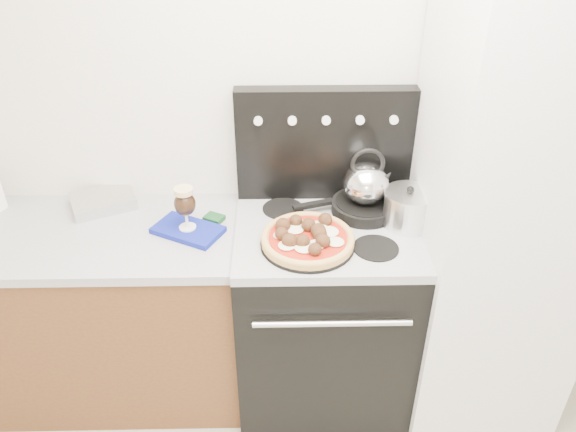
{
  "coord_description": "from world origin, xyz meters",
  "views": [
    {
      "loc": [
        -0.12,
        -0.75,
        2.21
      ],
      "look_at": [
        -0.08,
        1.05,
        1.06
      ],
      "focal_mm": 35.0,
      "sensor_mm": 36.0,
      "label": 1
    }
  ],
  "objects_px": {
    "oven_mitt": "(188,230)",
    "stock_pot": "(408,210)",
    "skillet": "(364,207)",
    "tea_kettle": "(366,180)",
    "beer_glass": "(185,208)",
    "base_cabinet": "(84,315)",
    "pizza_pan": "(308,244)",
    "stove_body": "(323,314)",
    "pizza": "(308,237)",
    "fridge": "(498,223)"
  },
  "relations": [
    {
      "from": "stove_body",
      "to": "pizza_pan",
      "type": "height_order",
      "value": "pizza_pan"
    },
    {
      "from": "fridge",
      "to": "pizza",
      "type": "relative_size",
      "value": 5.2
    },
    {
      "from": "skillet",
      "to": "stock_pot",
      "type": "height_order",
      "value": "stock_pot"
    },
    {
      "from": "oven_mitt",
      "to": "skillet",
      "type": "xyz_separation_m",
      "value": [
        0.74,
        0.11,
        0.03
      ]
    },
    {
      "from": "oven_mitt",
      "to": "stock_pot",
      "type": "distance_m",
      "value": 0.91
    },
    {
      "from": "oven_mitt",
      "to": "base_cabinet",
      "type": "bearing_deg",
      "value": 177.99
    },
    {
      "from": "base_cabinet",
      "to": "beer_glass",
      "type": "xyz_separation_m",
      "value": [
        0.53,
        -0.02,
        0.59
      ]
    },
    {
      "from": "base_cabinet",
      "to": "pizza_pan",
      "type": "distance_m",
      "value": 1.14
    },
    {
      "from": "fridge",
      "to": "tea_kettle",
      "type": "height_order",
      "value": "fridge"
    },
    {
      "from": "beer_glass",
      "to": "tea_kettle",
      "type": "height_order",
      "value": "tea_kettle"
    },
    {
      "from": "stock_pot",
      "to": "fridge",
      "type": "bearing_deg",
      "value": -7.03
    },
    {
      "from": "base_cabinet",
      "to": "pizza_pan",
      "type": "bearing_deg",
      "value": -8.13
    },
    {
      "from": "skillet",
      "to": "beer_glass",
      "type": "bearing_deg",
      "value": -171.32
    },
    {
      "from": "pizza",
      "to": "tea_kettle",
      "type": "relative_size",
      "value": 1.73
    },
    {
      "from": "fridge",
      "to": "beer_glass",
      "type": "relative_size",
      "value": 9.94
    },
    {
      "from": "beer_glass",
      "to": "tea_kettle",
      "type": "relative_size",
      "value": 0.91
    },
    {
      "from": "pizza_pan",
      "to": "pizza",
      "type": "xyz_separation_m",
      "value": [
        0.0,
        0.0,
        0.03
      ]
    },
    {
      "from": "beer_glass",
      "to": "pizza_pan",
      "type": "height_order",
      "value": "beer_glass"
    },
    {
      "from": "beer_glass",
      "to": "skillet",
      "type": "distance_m",
      "value": 0.76
    },
    {
      "from": "tea_kettle",
      "to": "beer_glass",
      "type": "bearing_deg",
      "value": -151.37
    },
    {
      "from": "pizza",
      "to": "stock_pot",
      "type": "relative_size",
      "value": 1.84
    },
    {
      "from": "oven_mitt",
      "to": "stock_pot",
      "type": "xyz_separation_m",
      "value": [
        0.91,
        0.01,
        0.08
      ]
    },
    {
      "from": "oven_mitt",
      "to": "skillet",
      "type": "relative_size",
      "value": 0.99
    },
    {
      "from": "stove_body",
      "to": "stock_pot",
      "type": "height_order",
      "value": "stock_pot"
    },
    {
      "from": "beer_glass",
      "to": "oven_mitt",
      "type": "bearing_deg",
      "value": 0.0
    },
    {
      "from": "pizza_pan",
      "to": "pizza",
      "type": "relative_size",
      "value": 1.02
    },
    {
      "from": "stock_pot",
      "to": "oven_mitt",
      "type": "bearing_deg",
      "value": -179.11
    },
    {
      "from": "base_cabinet",
      "to": "stove_body",
      "type": "relative_size",
      "value": 1.65
    },
    {
      "from": "pizza",
      "to": "stove_body",
      "type": "bearing_deg",
      "value": 54.33
    },
    {
      "from": "beer_glass",
      "to": "base_cabinet",
      "type": "bearing_deg",
      "value": 177.99
    },
    {
      "from": "stove_body",
      "to": "fridge",
      "type": "height_order",
      "value": "fridge"
    },
    {
      "from": "pizza_pan",
      "to": "fridge",
      "type": "bearing_deg",
      "value": 6.92
    },
    {
      "from": "fridge",
      "to": "skillet",
      "type": "bearing_deg",
      "value": 164.74
    },
    {
      "from": "oven_mitt",
      "to": "tea_kettle",
      "type": "height_order",
      "value": "tea_kettle"
    },
    {
      "from": "base_cabinet",
      "to": "pizza_pan",
      "type": "xyz_separation_m",
      "value": [
        1.02,
        -0.15,
        0.5
      ]
    },
    {
      "from": "pizza",
      "to": "skillet",
      "type": "relative_size",
      "value": 1.3
    },
    {
      "from": "beer_glass",
      "to": "skillet",
      "type": "height_order",
      "value": "beer_glass"
    },
    {
      "from": "stock_pot",
      "to": "stove_body",
      "type": "bearing_deg",
      "value": -176.46
    },
    {
      "from": "base_cabinet",
      "to": "stove_body",
      "type": "height_order",
      "value": "stove_body"
    },
    {
      "from": "stove_body",
      "to": "fridge",
      "type": "xyz_separation_m",
      "value": [
        0.7,
        -0.03,
        0.51
      ]
    },
    {
      "from": "base_cabinet",
      "to": "beer_glass",
      "type": "height_order",
      "value": "beer_glass"
    },
    {
      "from": "fridge",
      "to": "oven_mitt",
      "type": "xyz_separation_m",
      "value": [
        -1.28,
        0.03,
        -0.04
      ]
    },
    {
      "from": "pizza_pan",
      "to": "skillet",
      "type": "height_order",
      "value": "skillet"
    },
    {
      "from": "oven_mitt",
      "to": "tea_kettle",
      "type": "xyz_separation_m",
      "value": [
        0.74,
        0.11,
        0.16
      ]
    },
    {
      "from": "skillet",
      "to": "stock_pot",
      "type": "relative_size",
      "value": 1.42
    },
    {
      "from": "beer_glass",
      "to": "pizza",
      "type": "height_order",
      "value": "beer_glass"
    },
    {
      "from": "stove_body",
      "to": "oven_mitt",
      "type": "bearing_deg",
      "value": 179.36
    },
    {
      "from": "stove_body",
      "to": "pizza_pan",
      "type": "bearing_deg",
      "value": -125.67
    },
    {
      "from": "oven_mitt",
      "to": "fridge",
      "type": "bearing_deg",
      "value": -1.41
    },
    {
      "from": "oven_mitt",
      "to": "skillet",
      "type": "distance_m",
      "value": 0.75
    }
  ]
}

